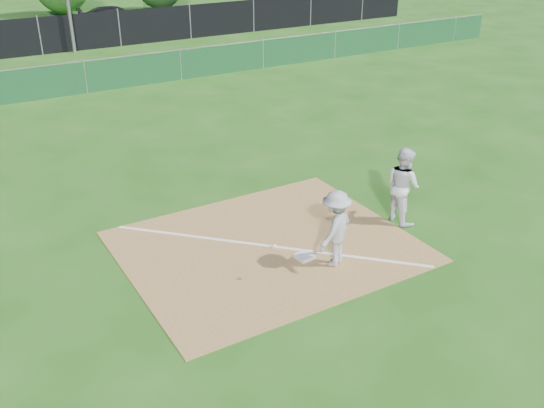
{
  "coord_description": "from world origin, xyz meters",
  "views": [
    {
      "loc": [
        -5.72,
        -8.76,
        6.6
      ],
      "look_at": [
        0.11,
        1.0,
        1.0
      ],
      "focal_mm": 40.0,
      "sensor_mm": 36.0,
      "label": 1
    }
  ],
  "objects_px": {
    "play_at_first": "(336,229)",
    "first_base": "(304,256)",
    "car_right": "(117,18)",
    "runner": "(403,185)"
  },
  "relations": [
    {
      "from": "play_at_first",
      "to": "first_base",
      "type": "bearing_deg",
      "value": 130.58
    },
    {
      "from": "car_right",
      "to": "first_base",
      "type": "bearing_deg",
      "value": 179.54
    },
    {
      "from": "runner",
      "to": "car_right",
      "type": "xyz_separation_m",
      "value": [
        2.12,
        27.41,
        -0.24
      ]
    },
    {
      "from": "runner",
      "to": "car_right",
      "type": "height_order",
      "value": "runner"
    },
    {
      "from": "car_right",
      "to": "runner",
      "type": "bearing_deg",
      "value": -174.67
    },
    {
      "from": "first_base",
      "to": "car_right",
      "type": "bearing_deg",
      "value": 79.79
    },
    {
      "from": "play_at_first",
      "to": "car_right",
      "type": "height_order",
      "value": "play_at_first"
    },
    {
      "from": "first_base",
      "to": "car_right",
      "type": "distance_m",
      "value": 28.16
    },
    {
      "from": "play_at_first",
      "to": "car_right",
      "type": "relative_size",
      "value": 0.45
    },
    {
      "from": "first_base",
      "to": "runner",
      "type": "relative_size",
      "value": 0.19
    }
  ]
}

